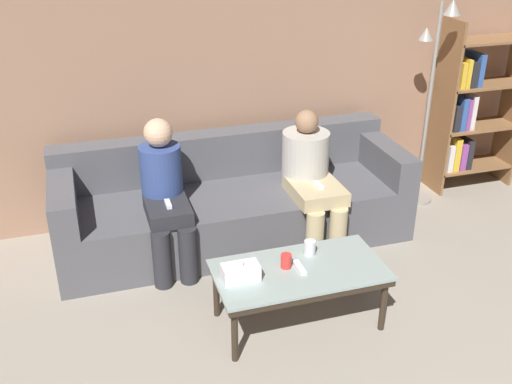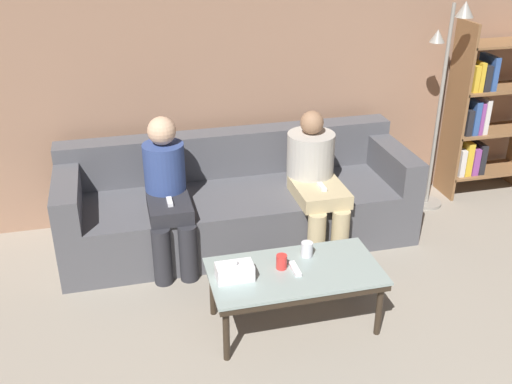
{
  "view_description": "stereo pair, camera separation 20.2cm",
  "coord_description": "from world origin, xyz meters",
  "px_view_note": "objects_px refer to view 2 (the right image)",
  "views": [
    {
      "loc": [
        -1.05,
        -0.27,
        2.42
      ],
      "look_at": [
        0.0,
        3.11,
        0.67
      ],
      "focal_mm": 42.0,
      "sensor_mm": 36.0,
      "label": 1
    },
    {
      "loc": [
        -0.85,
        -0.32,
        2.42
      ],
      "look_at": [
        0.0,
        3.11,
        0.67
      ],
      "focal_mm": 42.0,
      "sensor_mm": 36.0,
      "label": 2
    }
  ],
  "objects_px": {
    "couch": "(237,203)",
    "coffee_table": "(295,276)",
    "standing_lamp": "(444,87)",
    "tissue_box": "(235,272)",
    "game_remote": "(295,269)",
    "cup_near_left": "(282,262)",
    "cup_near_right": "(307,249)",
    "seated_person_left_end": "(167,190)",
    "seated_person_mid_left": "(315,176)",
    "bookshelf": "(483,115)"
  },
  "relations": [
    {
      "from": "seated_person_left_end",
      "to": "seated_person_mid_left",
      "type": "bearing_deg",
      "value": -0.04
    },
    {
      "from": "couch",
      "to": "seated_person_mid_left",
      "type": "height_order",
      "value": "seated_person_mid_left"
    },
    {
      "from": "couch",
      "to": "coffee_table",
      "type": "bearing_deg",
      "value": -84.82
    },
    {
      "from": "couch",
      "to": "cup_near_right",
      "type": "distance_m",
      "value": 1.05
    },
    {
      "from": "tissue_box",
      "to": "seated_person_mid_left",
      "type": "distance_m",
      "value": 1.25
    },
    {
      "from": "couch",
      "to": "game_remote",
      "type": "xyz_separation_m",
      "value": [
        0.1,
        -1.15,
        0.12
      ]
    },
    {
      "from": "seated_person_mid_left",
      "to": "bookshelf",
      "type": "bearing_deg",
      "value": 16.36
    },
    {
      "from": "bookshelf",
      "to": "cup_near_right",
      "type": "bearing_deg",
      "value": -147.29
    },
    {
      "from": "cup_near_right",
      "to": "standing_lamp",
      "type": "bearing_deg",
      "value": 37.39
    },
    {
      "from": "game_remote",
      "to": "seated_person_left_end",
      "type": "relative_size",
      "value": 0.14
    },
    {
      "from": "cup_near_right",
      "to": "seated_person_left_end",
      "type": "height_order",
      "value": "seated_person_left_end"
    },
    {
      "from": "tissue_box",
      "to": "coffee_table",
      "type": "bearing_deg",
      "value": 0.37
    },
    {
      "from": "tissue_box",
      "to": "game_remote",
      "type": "bearing_deg",
      "value": 0.37
    },
    {
      "from": "coffee_table",
      "to": "cup_near_left",
      "type": "relative_size",
      "value": 11.52
    },
    {
      "from": "couch",
      "to": "tissue_box",
      "type": "xyz_separation_m",
      "value": [
        -0.27,
        -1.16,
        0.16
      ]
    },
    {
      "from": "standing_lamp",
      "to": "couch",
      "type": "bearing_deg",
      "value": -175.3
    },
    {
      "from": "tissue_box",
      "to": "game_remote",
      "type": "relative_size",
      "value": 1.47
    },
    {
      "from": "coffee_table",
      "to": "bookshelf",
      "type": "xyz_separation_m",
      "value": [
        2.15,
        1.44,
        0.37
      ]
    },
    {
      "from": "game_remote",
      "to": "seated_person_mid_left",
      "type": "height_order",
      "value": "seated_person_mid_left"
    },
    {
      "from": "cup_near_left",
      "to": "game_remote",
      "type": "xyz_separation_m",
      "value": [
        0.07,
        -0.04,
        -0.04
      ]
    },
    {
      "from": "standing_lamp",
      "to": "tissue_box",
      "type": "bearing_deg",
      "value": -147.1
    },
    {
      "from": "game_remote",
      "to": "seated_person_left_end",
      "type": "xyz_separation_m",
      "value": [
        -0.65,
        0.94,
        0.16
      ]
    },
    {
      "from": "cup_near_left",
      "to": "seated_person_left_end",
      "type": "bearing_deg",
      "value": 122.82
    },
    {
      "from": "cup_near_left",
      "to": "seated_person_left_end",
      "type": "height_order",
      "value": "seated_person_left_end"
    },
    {
      "from": "game_remote",
      "to": "coffee_table",
      "type": "bearing_deg",
      "value": -90.9
    },
    {
      "from": "coffee_table",
      "to": "standing_lamp",
      "type": "relative_size",
      "value": 0.61
    },
    {
      "from": "standing_lamp",
      "to": "bookshelf",
      "type": "bearing_deg",
      "value": 15.57
    },
    {
      "from": "couch",
      "to": "standing_lamp",
      "type": "bearing_deg",
      "value": 4.7
    },
    {
      "from": "couch",
      "to": "standing_lamp",
      "type": "height_order",
      "value": "standing_lamp"
    },
    {
      "from": "couch",
      "to": "game_remote",
      "type": "relative_size",
      "value": 17.67
    },
    {
      "from": "tissue_box",
      "to": "bookshelf",
      "type": "distance_m",
      "value": 2.91
    },
    {
      "from": "cup_near_right",
      "to": "seated_person_left_end",
      "type": "bearing_deg",
      "value": 133.95
    },
    {
      "from": "coffee_table",
      "to": "seated_person_mid_left",
      "type": "relative_size",
      "value": 1.02
    },
    {
      "from": "coffee_table",
      "to": "game_remote",
      "type": "bearing_deg",
      "value": 89.1
    },
    {
      "from": "tissue_box",
      "to": "seated_person_left_end",
      "type": "xyz_separation_m",
      "value": [
        -0.28,
        0.94,
        0.12
      ]
    },
    {
      "from": "cup_near_left",
      "to": "bookshelf",
      "type": "relative_size",
      "value": 0.06
    },
    {
      "from": "coffee_table",
      "to": "seated_person_left_end",
      "type": "distance_m",
      "value": 1.16
    },
    {
      "from": "couch",
      "to": "standing_lamp",
      "type": "relative_size",
      "value": 1.55
    },
    {
      "from": "cup_near_left",
      "to": "game_remote",
      "type": "height_order",
      "value": "cup_near_left"
    },
    {
      "from": "tissue_box",
      "to": "cup_near_left",
      "type": "bearing_deg",
      "value": 8.24
    },
    {
      "from": "coffee_table",
      "to": "game_remote",
      "type": "height_order",
      "value": "game_remote"
    },
    {
      "from": "cup_near_left",
      "to": "seated_person_mid_left",
      "type": "relative_size",
      "value": 0.09
    },
    {
      "from": "couch",
      "to": "game_remote",
      "type": "distance_m",
      "value": 1.16
    },
    {
      "from": "standing_lamp",
      "to": "seated_person_left_end",
      "type": "bearing_deg",
      "value": -171.13
    },
    {
      "from": "cup_near_right",
      "to": "standing_lamp",
      "type": "xyz_separation_m",
      "value": [
        1.52,
        1.16,
        0.61
      ]
    },
    {
      "from": "cup_near_right",
      "to": "seated_person_mid_left",
      "type": "distance_m",
      "value": 0.87
    },
    {
      "from": "cup_near_left",
      "to": "tissue_box",
      "type": "distance_m",
      "value": 0.3
    },
    {
      "from": "game_remote",
      "to": "standing_lamp",
      "type": "bearing_deg",
      "value": 38.39
    },
    {
      "from": "coffee_table",
      "to": "cup_near_right",
      "type": "relative_size",
      "value": 11.09
    },
    {
      "from": "game_remote",
      "to": "seated_person_mid_left",
      "type": "distance_m",
      "value": 1.05
    }
  ]
}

